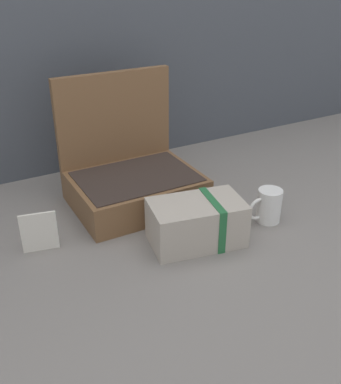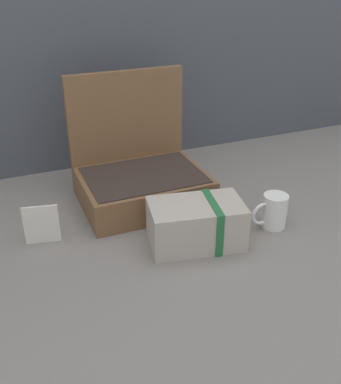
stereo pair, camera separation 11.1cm
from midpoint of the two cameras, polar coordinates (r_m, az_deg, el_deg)
The scene contains 5 objects.
ground_plane at distance 1.25m, azimuth 2.29°, elevation -5.58°, with size 6.00×6.00×0.00m, color slate.
open_suitcase at distance 1.39m, azimuth -1.80°, elevation 2.17°, with size 0.37×0.30×0.38m.
cream_toiletry_bag at distance 1.19m, azimuth 6.10°, elevation -4.10°, with size 0.27×0.19×0.12m.
coffee_mug at distance 1.31m, azimuth 15.31°, elevation -2.42°, with size 0.11×0.07×0.10m.
info_card_left at distance 1.23m, azimuth -13.54°, elevation -4.09°, with size 0.09×0.01×0.11m, color silver.
Camera 2 is at (-0.40, -0.97, 0.68)m, focal length 42.13 mm.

